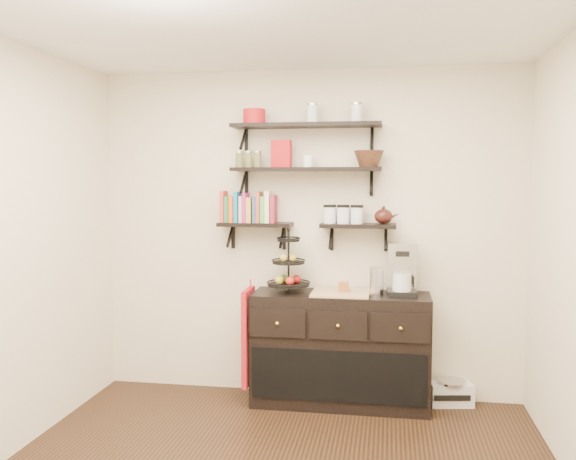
{
  "coord_description": "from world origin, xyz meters",
  "views": [
    {
      "loc": [
        0.66,
        -3.26,
        1.8
      ],
      "look_at": [
        -0.07,
        1.15,
        1.43
      ],
      "focal_mm": 38.0,
      "sensor_mm": 36.0,
      "label": 1
    }
  ],
  "objects_px": {
    "sideboard": "(340,349)",
    "radio": "(451,393)",
    "coffee_maker": "(402,270)",
    "fruit_stand": "(289,271)"
  },
  "relations": [
    {
      "from": "coffee_maker",
      "to": "radio",
      "type": "bearing_deg",
      "value": 10.11
    },
    {
      "from": "sideboard",
      "to": "fruit_stand",
      "type": "xyz_separation_m",
      "value": [
        -0.42,
        0.0,
        0.62
      ]
    },
    {
      "from": "radio",
      "to": "fruit_stand",
      "type": "bearing_deg",
      "value": 175.32
    },
    {
      "from": "fruit_stand",
      "to": "sideboard",
      "type": "bearing_deg",
      "value": -0.49
    },
    {
      "from": "coffee_maker",
      "to": "radio",
      "type": "xyz_separation_m",
      "value": [
        0.4,
        0.09,
        -1.0
      ]
    },
    {
      "from": "radio",
      "to": "sideboard",
      "type": "bearing_deg",
      "value": 177.99
    },
    {
      "from": "fruit_stand",
      "to": "radio",
      "type": "xyz_separation_m",
      "value": [
        1.3,
        0.12,
        -0.97
      ]
    },
    {
      "from": "sideboard",
      "to": "radio",
      "type": "xyz_separation_m",
      "value": [
        0.88,
        0.12,
        -0.35
      ]
    },
    {
      "from": "sideboard",
      "to": "coffee_maker",
      "type": "bearing_deg",
      "value": 3.4
    },
    {
      "from": "coffee_maker",
      "to": "radio",
      "type": "distance_m",
      "value": 1.08
    }
  ]
}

